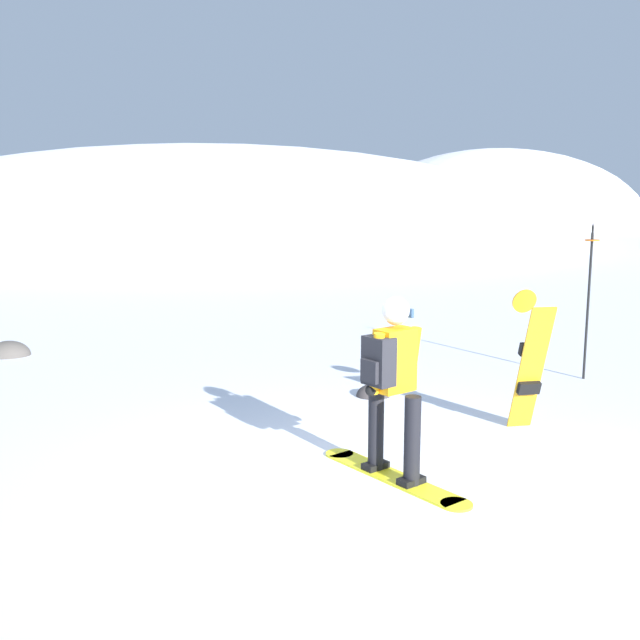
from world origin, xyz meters
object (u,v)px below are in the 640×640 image
(snowboarder_main, at_px, (392,383))
(rock_dark, at_px, (373,396))
(spare_snowboard, at_px, (530,361))
(piste_marker_near, at_px, (589,291))
(rock_mid, at_px, (9,356))

(snowboarder_main, relative_size, rock_dark, 3.76)
(rock_dark, bearing_deg, spare_snowboard, -52.70)
(piste_marker_near, height_order, rock_mid, piste_marker_near)
(snowboarder_main, distance_m, rock_mid, 7.90)
(rock_dark, distance_m, rock_mid, 6.33)
(spare_snowboard, bearing_deg, piste_marker_near, 47.23)
(spare_snowboard, relative_size, rock_mid, 2.27)
(rock_dark, bearing_deg, rock_mid, 146.59)
(piste_marker_near, relative_size, rock_dark, 4.94)
(rock_mid, bearing_deg, piste_marker_near, -20.40)
(spare_snowboard, xyz_separation_m, rock_mid, (-6.60, 5.22, -0.80))
(rock_dark, height_order, rock_mid, rock_mid)
(spare_snowboard, bearing_deg, rock_mid, 141.69)
(snowboarder_main, bearing_deg, piste_marker_near, 39.43)
(snowboarder_main, xyz_separation_m, spare_snowboard, (1.89, 1.06, -0.12))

